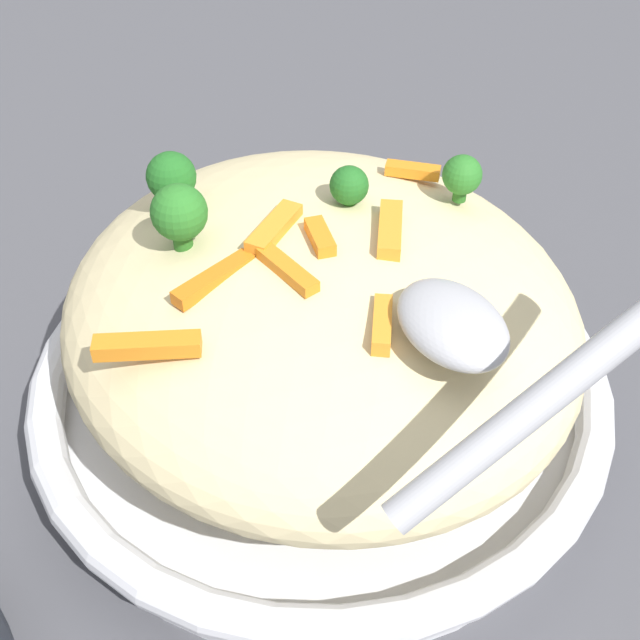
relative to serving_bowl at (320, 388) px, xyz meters
The scene contains 16 objects.
ground_plane 0.02m from the serving_bowl, ahead, with size 2.40×2.40×0.00m, color #4C4C51.
serving_bowl is the anchor object (origin of this frame).
pasta_mound 0.06m from the serving_bowl, ahead, with size 0.27×0.25×0.08m, color beige.
carrot_piece_0 0.10m from the serving_bowl, 133.54° to the right, with size 0.02×0.01×0.01m, color orange.
carrot_piece_1 0.10m from the serving_bowl, 43.82° to the left, with size 0.04×0.01×0.01m, color orange.
carrot_piece_2 0.11m from the serving_bowl, 103.66° to the right, with size 0.04×0.01×0.01m, color orange.
carrot_piece_3 0.10m from the serving_bowl, 121.11° to the left, with size 0.04×0.01×0.01m, color orange.
carrot_piece_4 0.11m from the serving_bowl, 95.17° to the left, with size 0.04×0.01×0.01m, color orange.
carrot_piece_5 0.13m from the serving_bowl, 106.32° to the left, with size 0.04×0.01×0.01m, color orange.
carrot_piece_6 0.13m from the serving_bowl, 61.35° to the right, with size 0.03×0.01×0.01m, color orange.
carrot_piece_7 0.11m from the serving_bowl, behind, with size 0.03×0.01×0.01m, color orange.
broccoli_floret_0 0.13m from the serving_bowl, 83.04° to the right, with size 0.02×0.02×0.02m.
broccoli_floret_1 0.13m from the serving_bowl, 60.00° to the left, with size 0.03×0.03×0.03m.
broccoli_floret_2 0.14m from the serving_bowl, 34.25° to the left, with size 0.02×0.02×0.03m.
broccoli_floret_3 0.11m from the serving_bowl, 48.57° to the right, with size 0.02×0.02×0.02m.
serving_spoon 0.16m from the serving_bowl, 168.63° to the right, with size 0.10×0.14×0.09m.
Camera 1 is at (-0.28, 0.14, 0.36)m, focal length 47.23 mm.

